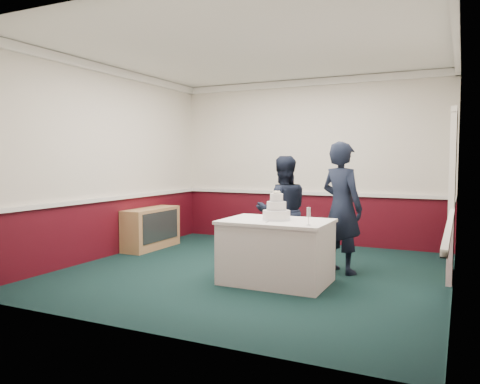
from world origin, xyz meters
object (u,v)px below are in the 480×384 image
at_px(cake_table, 276,251).
at_px(person_woman, 342,208).
at_px(sideboard, 151,228).
at_px(champagne_flute, 309,213).
at_px(person_man, 283,211).
at_px(wedding_cake, 276,211).
at_px(cake_knife, 268,222).

height_order(cake_table, person_woman, person_woman).
height_order(sideboard, champagne_flute, champagne_flute).
bearing_deg(champagne_flute, person_man, 122.17).
relative_size(wedding_cake, person_man, 0.23).
bearing_deg(person_man, cake_table, 75.01).
relative_size(cake_table, person_woman, 0.74).
bearing_deg(person_man, wedding_cake, 75.01).
height_order(sideboard, wedding_cake, wedding_cake).
relative_size(cake_knife, champagne_flute, 1.07).
bearing_deg(person_man, champagne_flute, 91.56).
bearing_deg(cake_table, person_man, 105.63).
bearing_deg(wedding_cake, cake_knife, -98.53).
height_order(cake_knife, champagne_flute, champagne_flute).
xyz_separation_m(wedding_cake, cake_knife, (-0.03, -0.20, -0.11)).
relative_size(wedding_cake, champagne_flute, 1.78).
bearing_deg(person_man, cake_knife, 70.89).
bearing_deg(person_woman, sideboard, 22.63).
relative_size(person_man, person_woman, 0.89).
xyz_separation_m(cake_knife, person_man, (-0.23, 1.13, 0.00)).
bearing_deg(sideboard, wedding_cake, -23.14).
height_order(cake_table, champagne_flute, champagne_flute).
bearing_deg(person_man, person_woman, 146.07).
relative_size(sideboard, cake_table, 0.91).
bearing_deg(cake_table, champagne_flute, -29.25).
distance_m(cake_table, cake_knife, 0.44).
bearing_deg(sideboard, person_woman, -5.19).
height_order(cake_knife, person_woman, person_woman).
relative_size(sideboard, wedding_cake, 3.30).
distance_m(cake_table, person_woman, 1.17).
relative_size(sideboard, cake_knife, 5.45).
bearing_deg(cake_knife, sideboard, 144.19).
distance_m(sideboard, person_man, 2.56).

